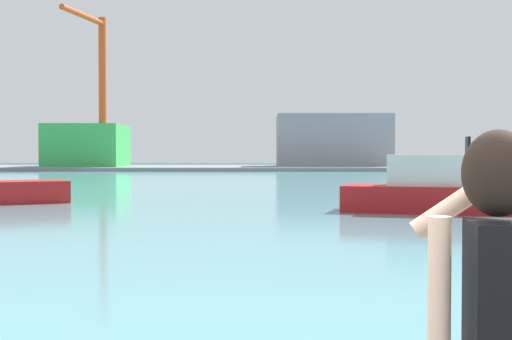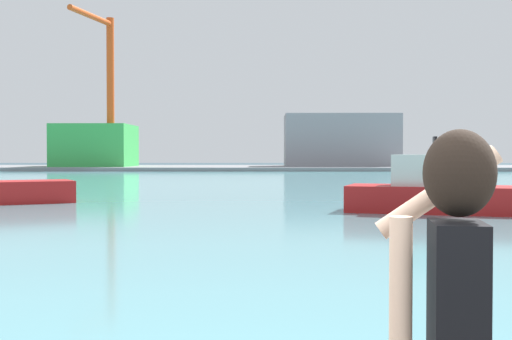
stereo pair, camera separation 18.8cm
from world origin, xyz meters
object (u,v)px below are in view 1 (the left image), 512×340
person_photographer (489,301)px  port_crane (96,77)px  warehouse_left (84,146)px  warehouse_right (330,140)px  boat_moored_2 (448,192)px

person_photographer → port_crane: port_crane is taller
port_crane → warehouse_left: bearing=119.7°
port_crane → person_photographer: bearing=-76.0°
warehouse_right → boat_moored_2: bearing=-92.8°
person_photographer → port_crane: bearing=21.4°
person_photographer → warehouse_right: bearing=1.4°
port_crane → warehouse_right: bearing=12.8°
boat_moored_2 → port_crane: port_crane is taller
boat_moored_2 → warehouse_right: bearing=103.6°
boat_moored_2 → person_photographer: bearing=-89.3°
person_photographer → boat_moored_2: size_ratio=0.19×
person_photographer → warehouse_right: 93.80m
boat_moored_2 → warehouse_right: 70.20m
person_photographer → boat_moored_2: person_photographer is taller
warehouse_right → port_crane: port_crane is taller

